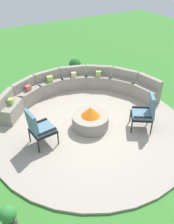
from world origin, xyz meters
The scene contains 8 objects.
ground_plane centered at (0.00, 0.00, 0.00)m, with size 24.00×24.00×0.00m, color #387A2D.
patio_circle centered at (0.00, 0.00, 0.03)m, with size 5.66×5.66×0.06m, color #9E9384.
fire_pit centered at (0.00, 0.00, 0.31)m, with size 1.05×1.05×0.67m.
curved_stone_bench centered at (0.48, 1.77, 0.38)m, with size 5.03×2.78×0.79m.
lounge_chair_front_left centered at (-1.53, -0.02, 0.61)m, with size 0.68×0.63×1.08m.
lounge_chair_front_right centered at (1.30, -0.80, 0.61)m, with size 0.79×0.80×1.08m.
potted_plant_0 centered at (-2.85, -1.97, 0.35)m, with size 0.31×0.31×0.64m.
potted_plant_3 centered at (1.25, 3.38, 0.39)m, with size 0.48×0.48×0.72m.
Camera 1 is at (-2.90, -4.91, 4.42)m, focal length 39.34 mm.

